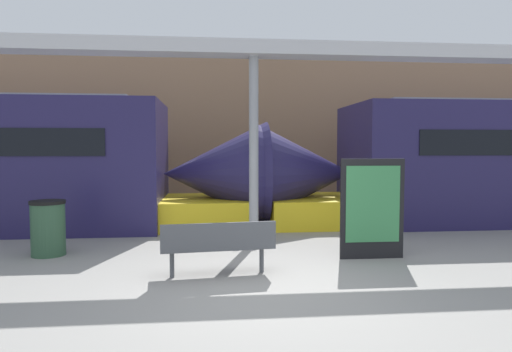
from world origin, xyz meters
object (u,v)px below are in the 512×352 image
at_px(trash_bin, 48,228).
at_px(support_column_near, 254,151).
at_px(bench_near, 218,243).
at_px(poster_board, 372,208).

relative_size(trash_bin, support_column_near, 0.27).
distance_m(bench_near, poster_board, 2.89).
distance_m(bench_near, trash_bin, 3.51).
relative_size(bench_near, trash_bin, 1.77).
height_order(poster_board, support_column_near, support_column_near).
xyz_separation_m(trash_bin, poster_board, (5.81, -0.82, 0.39)).
xyz_separation_m(trash_bin, support_column_near, (3.84, 0.64, 1.40)).
distance_m(trash_bin, poster_board, 5.88).
bearing_deg(bench_near, support_column_near, 65.31).
bearing_deg(support_column_near, poster_board, -36.53).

